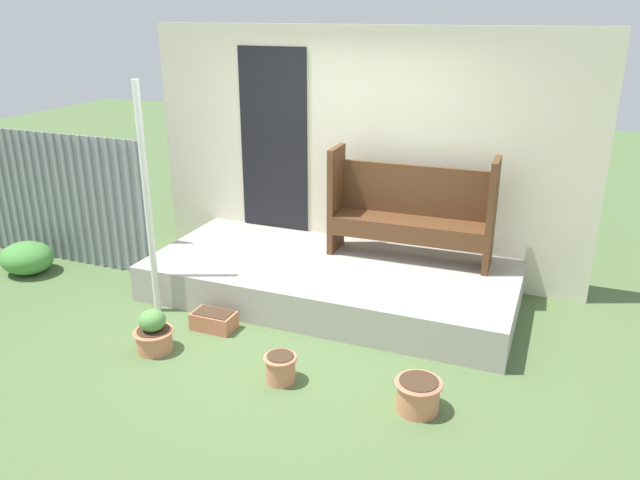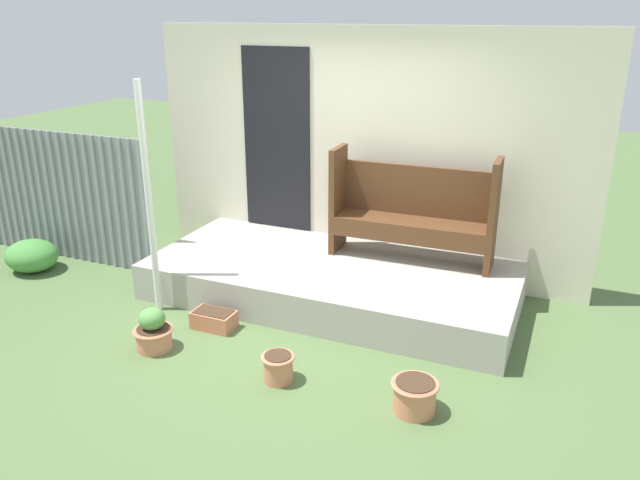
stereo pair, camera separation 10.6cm
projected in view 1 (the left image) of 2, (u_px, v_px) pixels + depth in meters
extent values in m
plane|color=#516B3D|center=(291.00, 332.00, 5.63)|extent=(24.00, 24.00, 0.00)
cube|color=#A8A399|center=(331.00, 281.00, 6.25)|extent=(3.61, 1.63, 0.37)
cube|color=beige|center=(360.00, 154.00, 6.59)|extent=(4.81, 0.06, 2.60)
cube|color=black|center=(274.00, 141.00, 6.88)|extent=(0.80, 0.02, 2.00)
cube|color=gray|center=(46.00, 196.00, 7.08)|extent=(2.77, 0.02, 1.48)
cylinder|color=gray|center=(5.00, 191.00, 7.27)|extent=(0.04, 0.04, 1.48)
cylinder|color=gray|center=(12.00, 192.00, 7.23)|extent=(0.04, 0.04, 1.48)
cylinder|color=gray|center=(20.00, 193.00, 7.19)|extent=(0.04, 0.04, 1.48)
cylinder|color=gray|center=(28.00, 195.00, 7.14)|extent=(0.04, 0.04, 1.48)
cylinder|color=gray|center=(36.00, 196.00, 7.10)|extent=(0.04, 0.04, 1.48)
cylinder|color=gray|center=(45.00, 197.00, 7.06)|extent=(0.04, 0.04, 1.48)
cylinder|color=gray|center=(53.00, 198.00, 7.02)|extent=(0.04, 0.04, 1.48)
cylinder|color=gray|center=(61.00, 199.00, 6.97)|extent=(0.04, 0.04, 1.48)
cylinder|color=gray|center=(70.00, 200.00, 6.93)|extent=(0.04, 0.04, 1.48)
cylinder|color=gray|center=(78.00, 201.00, 6.89)|extent=(0.04, 0.04, 1.48)
cylinder|color=gray|center=(87.00, 203.00, 6.85)|extent=(0.04, 0.04, 1.48)
cylinder|color=gray|center=(96.00, 204.00, 6.80)|extent=(0.04, 0.04, 1.48)
cylinder|color=gray|center=(104.00, 205.00, 6.76)|extent=(0.04, 0.04, 1.48)
cylinder|color=gray|center=(113.00, 206.00, 6.72)|extent=(0.04, 0.04, 1.48)
cylinder|color=gray|center=(123.00, 208.00, 6.68)|extent=(0.04, 0.04, 1.48)
cylinder|color=gray|center=(132.00, 209.00, 6.64)|extent=(0.04, 0.04, 1.48)
cylinder|color=gray|center=(141.00, 210.00, 6.59)|extent=(0.04, 0.04, 1.48)
cylinder|color=white|center=(147.00, 202.00, 5.66)|extent=(0.06, 0.06, 2.18)
cube|color=#54331C|center=(336.00, 199.00, 6.40)|extent=(0.07, 0.40, 1.09)
cube|color=#54331C|center=(491.00, 215.00, 5.89)|extent=(0.07, 0.40, 1.09)
cube|color=#54331C|center=(410.00, 221.00, 6.20)|extent=(1.51, 0.44, 0.04)
cube|color=#54331C|center=(405.00, 236.00, 6.07)|extent=(1.50, 0.07, 0.15)
cube|color=#54331C|center=(415.00, 190.00, 6.26)|extent=(1.50, 0.08, 0.51)
cylinder|color=tan|center=(154.00, 340.00, 5.30)|extent=(0.30, 0.30, 0.19)
torus|color=tan|center=(153.00, 332.00, 5.27)|extent=(0.34, 0.34, 0.02)
cylinder|color=#422D1E|center=(153.00, 330.00, 5.27)|extent=(0.28, 0.28, 0.01)
ellipsoid|color=#599347|center=(152.00, 320.00, 5.24)|extent=(0.23, 0.23, 0.19)
cylinder|color=tan|center=(281.00, 369.00, 4.86)|extent=(0.23, 0.23, 0.22)
torus|color=tan|center=(280.00, 358.00, 4.82)|extent=(0.27, 0.27, 0.02)
cylinder|color=#422D1E|center=(280.00, 356.00, 4.82)|extent=(0.21, 0.21, 0.01)
cylinder|color=tan|center=(418.00, 396.00, 4.50)|extent=(0.31, 0.31, 0.24)
torus|color=tan|center=(419.00, 383.00, 4.46)|extent=(0.35, 0.35, 0.02)
cylinder|color=#422D1E|center=(419.00, 381.00, 4.46)|extent=(0.28, 0.28, 0.01)
cube|color=#C67251|center=(214.00, 321.00, 5.67)|extent=(0.39, 0.23, 0.16)
cube|color=#422D1E|center=(213.00, 313.00, 5.64)|extent=(0.34, 0.19, 0.01)
ellipsoid|color=#478C3D|center=(27.00, 258.00, 6.84)|extent=(0.59, 0.53, 0.35)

